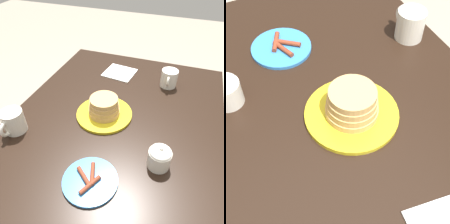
% 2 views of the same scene
% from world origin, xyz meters
% --- Properties ---
extents(ground_plane, '(8.00, 8.00, 0.00)m').
position_xyz_m(ground_plane, '(0.00, 0.00, 0.00)').
color(ground_plane, gray).
extents(dining_table, '(1.18, 0.87, 0.76)m').
position_xyz_m(dining_table, '(0.00, 0.00, 0.62)').
color(dining_table, black).
rests_on(dining_table, ground_plane).
extents(pancake_plate, '(0.24, 0.24, 0.09)m').
position_xyz_m(pancake_plate, '(-0.03, -0.05, 0.79)').
color(pancake_plate, gold).
rests_on(pancake_plate, dining_table).
extents(side_plate_bacon, '(0.18, 0.18, 0.02)m').
position_xyz_m(side_plate_bacon, '(0.28, 0.02, 0.76)').
color(side_plate_bacon, '#337AC6').
rests_on(side_plate_bacon, dining_table).
extents(coffee_mug, '(0.12, 0.08, 0.09)m').
position_xyz_m(coffee_mug, '(0.17, -0.35, 0.80)').
color(coffee_mug, silver).
rests_on(coffee_mug, dining_table).
extents(creamer_pitcher, '(0.12, 0.08, 0.10)m').
position_xyz_m(creamer_pitcher, '(-0.35, 0.17, 0.80)').
color(creamer_pitcher, silver).
rests_on(creamer_pitcher, dining_table).
extents(sugar_bowl, '(0.08, 0.08, 0.09)m').
position_xyz_m(sugar_bowl, '(0.15, 0.21, 0.80)').
color(sugar_bowl, silver).
rests_on(sugar_bowl, dining_table).
extents(napkin, '(0.16, 0.17, 0.01)m').
position_xyz_m(napkin, '(-0.38, -0.10, 0.76)').
color(napkin, white).
rests_on(napkin, dining_table).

